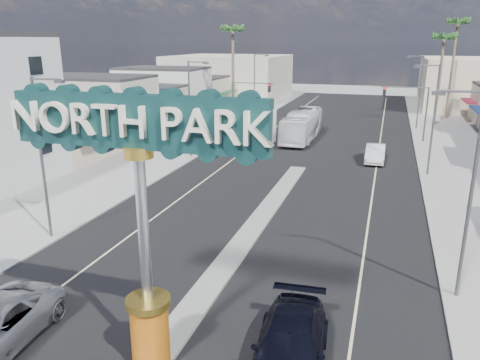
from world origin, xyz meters
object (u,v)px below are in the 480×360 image
Objects in this scene: streetlight_l_mid at (191,104)px; palm_right_mid at (444,41)px; palm_left_far at (233,34)px; city_bus at (302,125)px; streetlight_l_near at (43,151)px; palm_right_far at (457,28)px; suv_right at (290,348)px; gateway_sign at (141,204)px; traffic_signal_left at (247,97)px; streetlight_r_near at (468,187)px; streetlight_r_mid at (432,115)px; streetlight_r_far at (419,89)px; car_parked_right at (375,153)px; streetlight_l_far at (256,84)px; traffic_signal_right at (409,103)px.

palm_right_mid reaches higher than streetlight_l_mid.
palm_left_far is 17.10m from city_bus.
palm_right_far reaches higher than streetlight_l_near.
palm_left_far is at bearing 106.42° from suv_right.
gateway_sign is 43.04m from traffic_signal_left.
palm_left_far is at bearing 122.43° from traffic_signal_left.
palm_left_far reaches higher than streetlight_l_near.
streetlight_r_mid is (0.00, 20.00, 0.00)m from streetlight_r_near.
streetlight_l_near and streetlight_r_far have the same top height.
streetlight_r_mid and streetlight_r_far have the same top height.
streetlight_l_near reaches higher than city_bus.
streetlight_r_far is at bearing 22.20° from traffic_signal_left.
palm_right_far reaches higher than streetlight_r_mid.
suv_right is at bearing -79.84° from city_bus.
traffic_signal_left is 1.01× the size of suv_right.
palm_right_far is at bearing 51.52° from streetlight_l_mid.
streetlight_l_near is 58.35m from palm_right_far.
palm_right_far is (4.57, 10.00, 7.32)m from streetlight_r_far.
palm_left_far is 1.12× the size of city_bus.
car_parked_right is at bearing 82.67° from suv_right.
gateway_sign is at bearing -37.55° from streetlight_l_near.
streetlight_l_far reaches higher than car_parked_right.
suv_right is (15.02, -48.83, -4.21)m from streetlight_l_far.
traffic_signal_right is at bearing 95.10° from streetlight_r_mid.
streetlight_l_mid is 1.52× the size of suv_right.
streetlight_l_near and streetlight_l_far have the same top height.
streetlight_l_near is 1.00× the size of streetlight_r_near.
palm_right_mid is at bearing 44.60° from city_bus.
suv_right is (17.59, -46.83, -10.64)m from palm_left_far.
suv_right is at bearing -24.45° from streetlight_l_near.
car_parked_right is at bearing -102.73° from streetlight_r_far.
palm_right_far is (4.57, 32.00, 7.32)m from streetlight_r_mid.
gateway_sign reaches higher than streetlight_l_near.
traffic_signal_right is at bearing 74.24° from car_parked_right.
streetlight_l_mid is at bearing 115.07° from suv_right.
streetlight_r_mid is 0.77× the size of city_bus.
streetlight_l_mid reaches higher than suv_right.
traffic_signal_left is at bearing 102.33° from gateway_sign.
palm_right_far reaches higher than palm_left_far.
traffic_signal_left is at bearing 84.90° from streetlight_l_mid.
traffic_signal_left is 0.67× the size of streetlight_l_mid.
car_parked_right is (-4.17, -18.44, -4.27)m from streetlight_r_far.
streetlight_l_far reaches higher than city_bus.
city_bus is at bearing 137.46° from streetlight_r_mid.
traffic_signal_right is 1.24× the size of car_parked_right.
streetlight_r_far reaches higher than traffic_signal_right.
streetlight_l_near is 20.87m from streetlight_r_near.
streetlight_l_near is 28.90m from streetlight_r_mid.
gateway_sign reaches higher than streetlight_r_far.
streetlight_l_far is (-1.25, 8.01, 0.79)m from traffic_signal_left.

